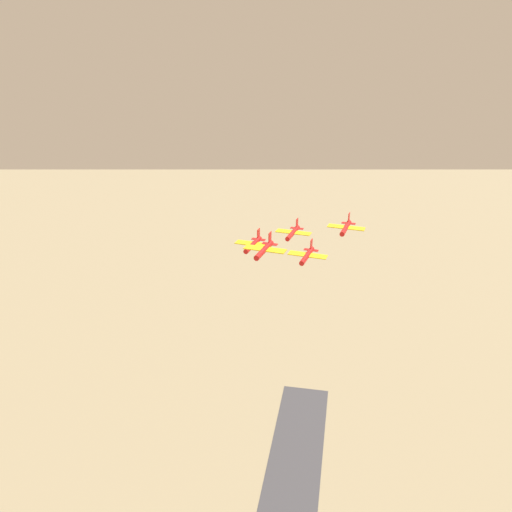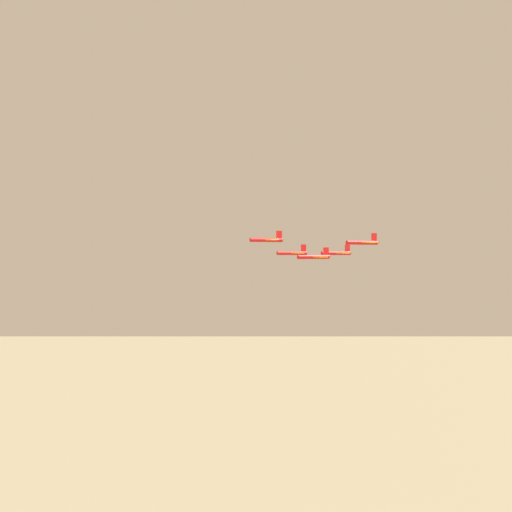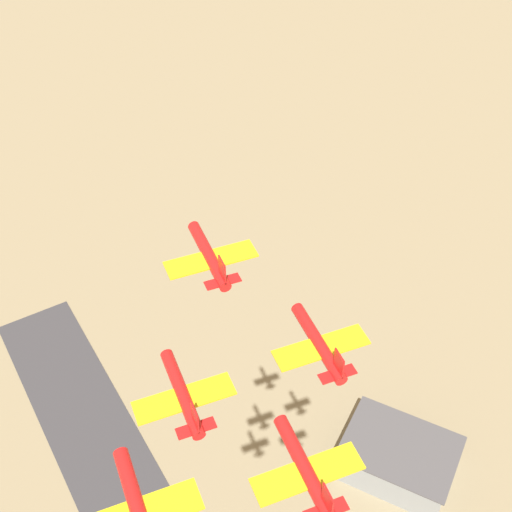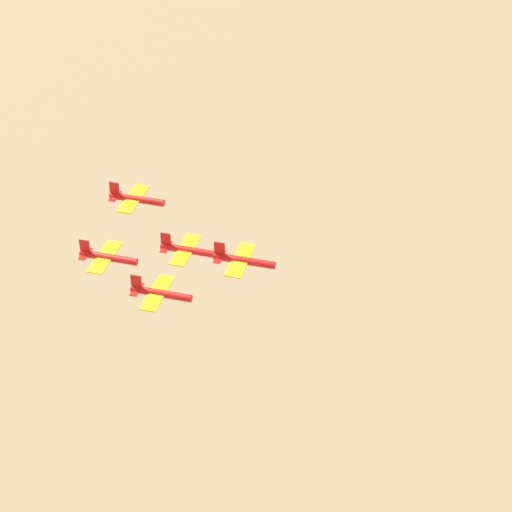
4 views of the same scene
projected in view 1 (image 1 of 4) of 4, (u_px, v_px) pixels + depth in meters
The scene contains 5 objects.
jet_0 at pixel (265, 249), 120.12m from camera, with size 9.77×9.65×3.69m.
jet_1 at pixel (307, 255), 130.96m from camera, with size 9.77×9.65×3.69m.
jet_2 at pixel (253, 244), 135.25m from camera, with size 9.77×9.65×3.69m.
jet_3 at pixel (346, 227), 138.11m from camera, with size 9.77×9.65×3.69m.
jet_4 at pixel (293, 232), 144.07m from camera, with size 9.77×9.65×3.69m.
Camera 1 is at (64.16, -62.48, 215.81)m, focal length 35.00 mm.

